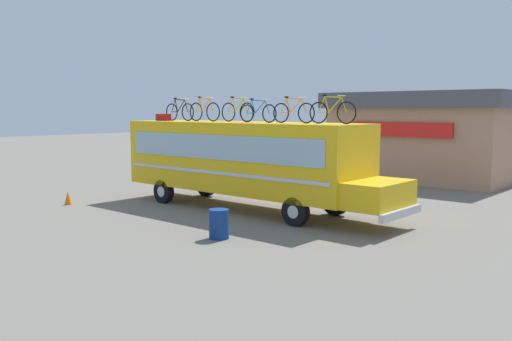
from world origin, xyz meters
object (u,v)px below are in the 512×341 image
Objects in this scene: rooftop_bicycle_4 at (258,112)px; rooftop_bicycle_2 at (204,111)px; luggage_bag_1 at (163,117)px; rooftop_bicycle_6 at (332,112)px; rooftop_bicycle_3 at (237,111)px; rooftop_bicycle_5 at (293,112)px; rooftop_bicycle_1 at (180,111)px; traffic_cone at (68,198)px; trash_bin at (219,224)px; bus at (246,158)px.

rooftop_bicycle_2 is at bearing 176.52° from rooftop_bicycle_4.
luggage_bag_1 is 0.34× the size of rooftop_bicycle_4.
rooftop_bicycle_3 is at bearing 177.32° from rooftop_bicycle_6.
rooftop_bicycle_4 is at bearing -173.28° from rooftop_bicycle_5.
rooftop_bicycle_4 is at bearing -1.84° from rooftop_bicycle_1.
rooftop_bicycle_2 reaches higher than traffic_cone.
rooftop_bicycle_2 reaches higher than luggage_bag_1.
rooftop_bicycle_4 is at bearing -17.75° from rooftop_bicycle_3.
rooftop_bicycle_1 is at bearing -179.69° from rooftop_bicycle_5.
traffic_cone is (-3.64, -3.89, -3.37)m from rooftop_bicycle_2.
rooftop_bicycle_2 is 1.99× the size of trash_bin.
luggage_bag_1 reaches higher than bus.
luggage_bag_1 is 8.02m from rooftop_bicycle_6.
rooftop_bicycle_5 is (1.45, 0.17, 0.02)m from rooftop_bicycle_4.
rooftop_bicycle_5 is at bearing 95.80° from trash_bin.
rooftop_bicycle_6 is (1.52, 0.07, 0.01)m from rooftop_bicycle_5.
rooftop_bicycle_2 is at bearing 8.91° from luggage_bag_1.
rooftop_bicycle_6 is (4.37, -0.20, -0.00)m from rooftop_bicycle_3.
rooftop_bicycle_6 reaches higher than rooftop_bicycle_5.
rooftop_bicycle_3 reaches higher than rooftop_bicycle_5.
trash_bin is at bearing -57.13° from bus.
rooftop_bicycle_6 is 2.09× the size of trash_bin.
bus is at bearing 0.13° from rooftop_bicycle_1.
bus reaches higher than traffic_cone.
luggage_bag_1 reaches higher than traffic_cone.
traffic_cone is at bearing -133.10° from rooftop_bicycle_2.
rooftop_bicycle_4 is 5.31m from trash_bin.
luggage_bag_1 is 0.78m from rooftop_bicycle_1.
rooftop_bicycle_6 is at bearing 2.85° from luggage_bag_1.
rooftop_bicycle_2 is 7.03m from trash_bin.
rooftop_bicycle_5 reaches higher than bus.
bus is at bearing 3.98° from luggage_bag_1.
bus is 6.80× the size of rooftop_bicycle_2.
traffic_cone is at bearing -150.54° from rooftop_bicycle_4.
rooftop_bicycle_1 is 7.32m from rooftop_bicycle_6.
rooftop_bicycle_2 is at bearing 46.90° from traffic_cone.
rooftop_bicycle_1 is 8.04m from trash_bin.
rooftop_bicycle_3 is 1.97× the size of trash_bin.
luggage_bag_1 is at bearing -177.15° from rooftop_bicycle_5.
trash_bin is 1.66× the size of traffic_cone.
rooftop_bicycle_2 is at bearing 179.91° from rooftop_bicycle_5.
rooftop_bicycle_6 is (2.97, 0.25, 0.03)m from rooftop_bicycle_4.
rooftop_bicycle_4 reaches higher than trash_bin.
rooftop_bicycle_1 is at bearing -179.87° from bus.
rooftop_bicycle_1 is at bearing -179.17° from rooftop_bicycle_6.
rooftop_bicycle_5 is (5.81, 0.03, -0.01)m from rooftop_bicycle_1.
rooftop_bicycle_1 is 1.43m from rooftop_bicycle_2.
rooftop_bicycle_1 is at bearing 23.17° from luggage_bag_1.
rooftop_bicycle_2 is at bearing 179.22° from bus.
rooftop_bicycle_1 is 3.30× the size of traffic_cone.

